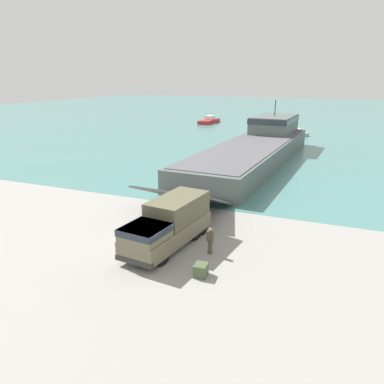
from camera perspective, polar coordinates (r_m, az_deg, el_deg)
name	(u,v)px	position (r m, az deg, el deg)	size (l,w,h in m)	color
ground_plane	(163,238)	(26.69, -4.44, -7.01)	(240.00, 240.00, 0.00)	gray
water_surface	(308,115)	(119.85, 17.29, 11.21)	(240.00, 180.00, 0.01)	#477F7A
landing_craft	(257,146)	(51.95, 9.82, 6.86)	(9.78, 40.72, 7.48)	#56605B
military_truck	(169,224)	(24.98, -3.55, -4.84)	(3.47, 7.91, 3.07)	#6B664C
soldier_on_ramp	(210,239)	(23.99, 2.79, -7.12)	(0.45, 0.27, 1.80)	#4C4738
moored_boat_a	(294,133)	(76.13, 15.33, 8.68)	(5.72, 5.08, 1.35)	#B7BABF
moored_boat_b	(255,131)	(76.42, 9.60, 9.13)	(4.03, 7.81, 1.59)	white
moored_boat_c	(209,121)	(93.43, 2.63, 10.82)	(3.03, 8.21, 1.76)	#B22323
cargo_crate	(201,270)	(21.79, 1.35, -11.78)	(0.72, 0.86, 0.72)	#475638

